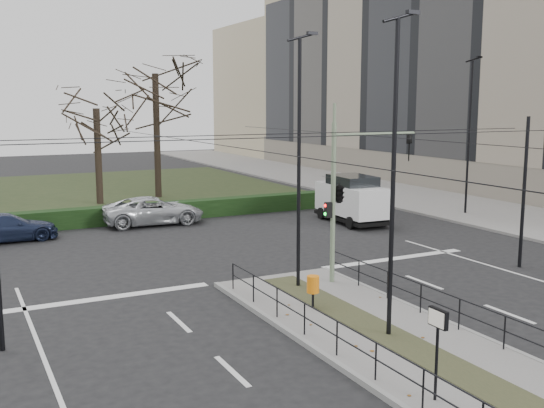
# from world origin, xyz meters

# --- Properties ---
(ground) EXTENTS (140.00, 140.00, 0.00)m
(ground) POSITION_xyz_m (0.00, 0.00, 0.00)
(ground) COLOR black
(ground) RESTS_ON ground
(median_island) EXTENTS (4.40, 15.00, 0.14)m
(median_island) POSITION_xyz_m (0.00, -2.50, 0.07)
(median_island) COLOR slate
(median_island) RESTS_ON ground
(sidewalk_east) EXTENTS (8.00, 90.00, 0.14)m
(sidewalk_east) POSITION_xyz_m (18.00, 22.00, 0.07)
(sidewalk_east) COLOR slate
(sidewalk_east) RESTS_ON ground
(park) EXTENTS (38.00, 26.00, 0.10)m
(park) POSITION_xyz_m (-6.00, 32.00, 0.05)
(park) COLOR #243018
(park) RESTS_ON ground
(hedge) EXTENTS (38.00, 1.00, 1.00)m
(hedge) POSITION_xyz_m (-6.00, 18.60, 0.50)
(hedge) COLOR black
(hedge) RESTS_ON ground
(apartment_block) EXTENTS (13.09, 52.10, 21.64)m
(apartment_block) POSITION_xyz_m (27.97, 23.97, 10.39)
(apartment_block) COLOR tan
(apartment_block) RESTS_ON ground
(median_railing) EXTENTS (4.14, 13.24, 0.92)m
(median_railing) POSITION_xyz_m (0.00, -2.60, 0.98)
(median_railing) COLOR black
(median_railing) RESTS_ON median_island
(catenary) EXTENTS (20.00, 34.00, 6.00)m
(catenary) POSITION_xyz_m (0.00, 1.62, 3.42)
(catenary) COLOR black
(catenary) RESTS_ON ground
(traffic_light) EXTENTS (3.88, 2.20, 5.70)m
(traffic_light) POSITION_xyz_m (1.83, 3.23, 3.46)
(traffic_light) COLOR gray
(traffic_light) RESTS_ON median_island
(litter_bin) EXTENTS (0.39, 0.39, 1.01)m
(litter_bin) POSITION_xyz_m (-0.60, 1.04, 0.86)
(litter_bin) COLOR black
(litter_bin) RESTS_ON median_island
(info_panel) EXTENTS (0.12, 0.53, 2.05)m
(info_panel) POSITION_xyz_m (-1.51, -5.66, 1.75)
(info_panel) COLOR black
(info_panel) RESTS_ON median_island
(streetlamp_median_near) EXTENTS (0.73, 0.15, 8.74)m
(streetlamp_median_near) POSITION_xyz_m (0.06, -2.01, 4.59)
(streetlamp_median_near) COLOR black
(streetlamp_median_near) RESTS_ON median_island
(streetlamp_median_far) EXTENTS (0.73, 0.15, 8.72)m
(streetlamp_median_far) POSITION_xyz_m (0.15, 3.28, 4.58)
(streetlamp_median_far) COLOR black
(streetlamp_median_far) RESTS_ON median_island
(streetlamp_sidewalk) EXTENTS (0.75, 0.15, 9.03)m
(streetlamp_sidewalk) POSITION_xyz_m (16.41, 12.11, 4.73)
(streetlamp_sidewalk) COLOR black
(streetlamp_sidewalk) RESTS_ON sidewalk_east
(parked_car_third) EXTENTS (4.73, 2.10, 1.35)m
(parked_car_third) POSITION_xyz_m (-8.31, 16.54, 0.68)
(parked_car_third) COLOR #1B2440
(parked_car_third) RESTS_ON ground
(parked_car_fourth) EXTENTS (5.55, 2.81, 1.51)m
(parked_car_fourth) POSITION_xyz_m (-0.81, 17.62, 0.75)
(parked_car_fourth) COLOR #B8BBC1
(parked_car_fourth) RESTS_ON ground
(white_van) EXTENTS (2.52, 5.11, 2.61)m
(white_van) POSITION_xyz_m (9.08, 13.16, 1.35)
(white_van) COLOR silver
(white_van) RESTS_ON ground
(bare_tree_center) EXTENTS (7.31, 7.31, 11.16)m
(bare_tree_center) POSITION_xyz_m (2.30, 26.90, 7.88)
(bare_tree_center) COLOR black
(bare_tree_center) RESTS_ON park
(bare_tree_near) EXTENTS (5.05, 5.05, 8.10)m
(bare_tree_near) POSITION_xyz_m (-1.96, 25.73, 5.74)
(bare_tree_near) COLOR black
(bare_tree_near) RESTS_ON park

